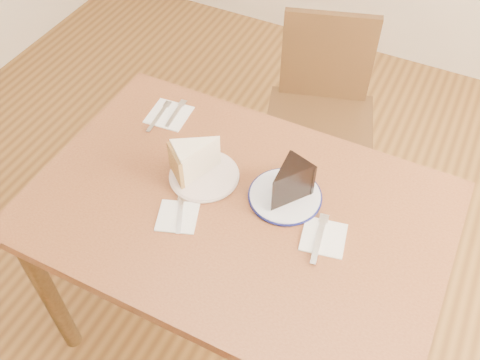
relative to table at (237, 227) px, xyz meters
name	(u,v)px	position (x,y,z in m)	size (l,w,h in m)	color
ground	(238,324)	(0.00, 0.00, -0.65)	(4.00, 4.00, 0.00)	#4C2F14
table	(237,227)	(0.00, 0.00, 0.00)	(1.20, 0.80, 0.75)	#4E2815
chair_far	(320,115)	(0.00, 0.76, -0.16)	(0.54, 0.54, 0.87)	black
plate_cream	(204,176)	(-0.14, 0.06, 0.10)	(0.20, 0.20, 0.01)	silver
plate_navy	(285,196)	(0.11, 0.09, 0.10)	(0.21, 0.21, 0.01)	white
carrot_cake	(199,158)	(-0.16, 0.07, 0.16)	(0.10, 0.14, 0.10)	#F0E3C7
chocolate_cake	(286,186)	(0.11, 0.08, 0.17)	(0.09, 0.13, 0.11)	black
napkin_cream	(178,217)	(-0.14, -0.11, 0.10)	(0.11, 0.11, 0.00)	white
napkin_navy	(324,237)	(0.26, 0.01, 0.10)	(0.12, 0.12, 0.00)	white
napkin_spare	(169,115)	(-0.38, 0.25, 0.10)	(0.13, 0.13, 0.00)	white
fork_cream	(180,214)	(-0.13, -0.10, 0.10)	(0.01, 0.14, 0.00)	white
knife_navy	(319,239)	(0.25, 0.00, 0.10)	(0.02, 0.17, 0.00)	white
fork_spare	(176,114)	(-0.36, 0.26, 0.10)	(0.01, 0.14, 0.00)	silver
knife_spare	(159,117)	(-0.41, 0.22, 0.10)	(0.01, 0.16, 0.00)	silver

